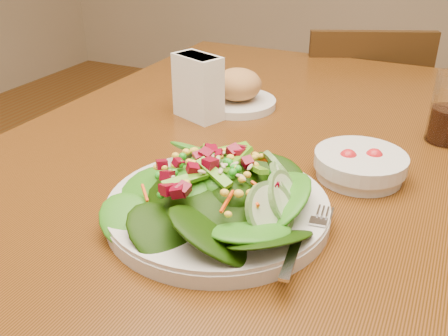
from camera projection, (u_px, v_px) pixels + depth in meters
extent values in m
cube|color=brown|center=(244.00, 161.00, 0.90)|extent=(0.90, 1.40, 0.04)
cylinder|color=#311E0B|center=(213.00, 161.00, 1.73)|extent=(0.07, 0.07, 0.71)
cube|color=#311E0B|center=(346.00, 144.00, 1.77)|extent=(0.50, 0.50, 0.04)
cylinder|color=#311E0B|center=(374.00, 173.00, 2.01)|extent=(0.04, 0.04, 0.37)
cylinder|color=#311E0B|center=(293.00, 172.00, 2.02)|extent=(0.04, 0.04, 0.37)
cylinder|color=#311E0B|center=(396.00, 218.00, 1.72)|extent=(0.04, 0.04, 0.37)
cylinder|color=#311E0B|center=(301.00, 216.00, 1.73)|extent=(0.04, 0.04, 0.37)
cube|color=#311E0B|center=(366.00, 101.00, 1.51)|extent=(0.34, 0.17, 0.42)
cylinder|color=silver|center=(218.00, 210.00, 0.69)|extent=(0.31, 0.31, 0.02)
ellipsoid|color=black|center=(218.00, 189.00, 0.68)|extent=(0.21, 0.21, 0.05)
cube|color=silver|center=(303.00, 237.00, 0.61)|extent=(0.05, 0.18, 0.01)
cylinder|color=silver|center=(237.00, 103.00, 1.08)|extent=(0.17, 0.17, 0.02)
ellipsoid|color=#AE7749|center=(238.00, 84.00, 1.06)|extent=(0.10, 0.10, 0.07)
cylinder|color=silver|center=(360.00, 165.00, 0.79)|extent=(0.15, 0.15, 0.04)
sphere|color=red|center=(374.00, 158.00, 0.79)|extent=(0.03, 0.03, 0.03)
sphere|color=red|center=(348.00, 159.00, 0.78)|extent=(0.03, 0.03, 0.03)
cylinder|color=black|center=(448.00, 125.00, 0.91)|extent=(0.07, 0.07, 0.06)
cube|color=white|center=(198.00, 87.00, 1.00)|extent=(0.11, 0.09, 0.13)
cube|color=white|center=(198.00, 82.00, 0.99)|extent=(0.09, 0.07, 0.11)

